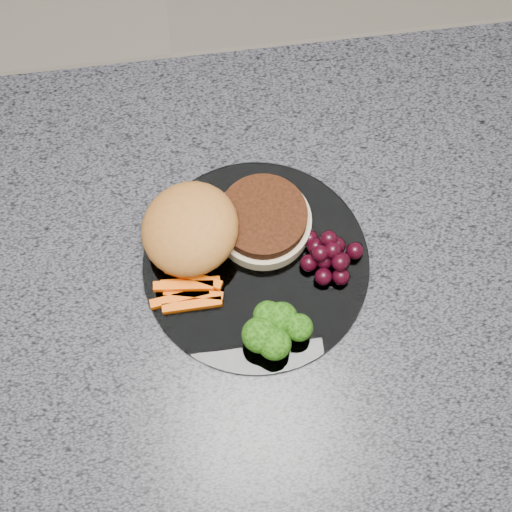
{
  "coord_description": "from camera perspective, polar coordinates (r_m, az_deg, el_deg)",
  "views": [
    {
      "loc": [
        0.07,
        -0.28,
        1.67
      ],
      "look_at": [
        0.11,
        0.0,
        0.93
      ],
      "focal_mm": 50.0,
      "sensor_mm": 36.0,
      "label": 1
    }
  ],
  "objects": [
    {
      "name": "room",
      "position": [
        0.43,
        -15.69,
        18.74
      ],
      "size": [
        4.02,
        4.02,
        2.7
      ],
      "color": "#9D9383",
      "rests_on": "ground"
    },
    {
      "name": "plate",
      "position": [
        0.82,
        0.0,
        -0.59
      ],
      "size": [
        0.26,
        0.26,
        0.01
      ],
      "primitive_type": "cylinder",
      "color": "white",
      "rests_on": "countertop"
    },
    {
      "name": "carrot_sticks",
      "position": [
        0.8,
        -5.4,
        -2.78
      ],
      "size": [
        0.08,
        0.05,
        0.02
      ],
      "rotation": [
        0.0,
        0.0,
        -0.37
      ],
      "color": "#FF5D04",
      "rests_on": "plate"
    },
    {
      "name": "countertop",
      "position": [
        0.84,
        -7.58,
        -2.17
      ],
      "size": [
        1.2,
        0.6,
        0.04
      ],
      "primitive_type": "cube",
      "color": "#474851",
      "rests_on": "island_cabinet"
    },
    {
      "name": "grape_bunch",
      "position": [
        0.81,
        5.86,
        0.03
      ],
      "size": [
        0.07,
        0.07,
        0.03
      ],
      "rotation": [
        0.0,
        0.0,
        -0.34
      ],
      "color": "black",
      "rests_on": "plate"
    },
    {
      "name": "broccoli",
      "position": [
        0.76,
        1.45,
        -5.9
      ],
      "size": [
        0.08,
        0.07,
        0.05
      ],
      "rotation": [
        0.0,
        0.0,
        0.36
      ],
      "color": "#53832F",
      "rests_on": "plate"
    },
    {
      "name": "island_cabinet",
      "position": [
        1.27,
        -5.06,
        -8.83
      ],
      "size": [
        1.2,
        0.6,
        0.86
      ],
      "primitive_type": "cube",
      "color": "#56341D",
      "rests_on": "ground"
    },
    {
      "name": "burger",
      "position": [
        0.8,
        -3.19,
        2.31
      ],
      "size": [
        0.22,
        0.14,
        0.06
      ],
      "rotation": [
        0.0,
        0.0,
        0.21
      ],
      "color": "#CBB98F",
      "rests_on": "plate"
    }
  ]
}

